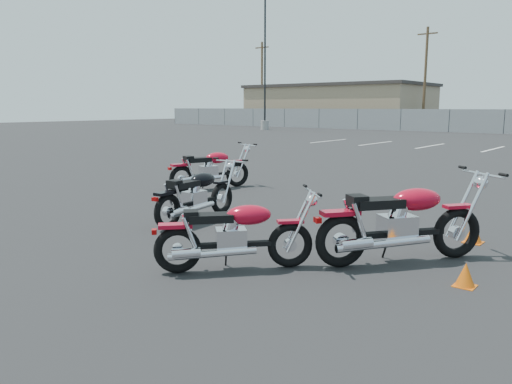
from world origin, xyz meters
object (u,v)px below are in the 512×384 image
Objects in this scene: motorcycle_second_black at (196,195)px; motorcycle_third_red at (234,235)px; motorcycle_rear_red at (401,222)px; motorcycle_front_red at (210,169)px.

motorcycle_second_black reaches higher than motorcycle_third_red.
motorcycle_third_red is at bearing -132.64° from motorcycle_rear_red.
motorcycle_front_red reaches higher than motorcycle_third_red.
motorcycle_rear_red is at bearing 47.36° from motorcycle_third_red.
motorcycle_front_red is 1.05× the size of motorcycle_second_black.
motorcycle_second_black is 0.96× the size of motorcycle_rear_red.
motorcycle_third_red is (4.49, -4.21, -0.04)m from motorcycle_front_red.
motorcycle_second_black is (2.21, -2.63, -0.03)m from motorcycle_front_red.
motorcycle_front_red is at bearing 136.83° from motorcycle_third_red.
motorcycle_second_black is at bearing 179.74° from motorcycle_rear_red.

